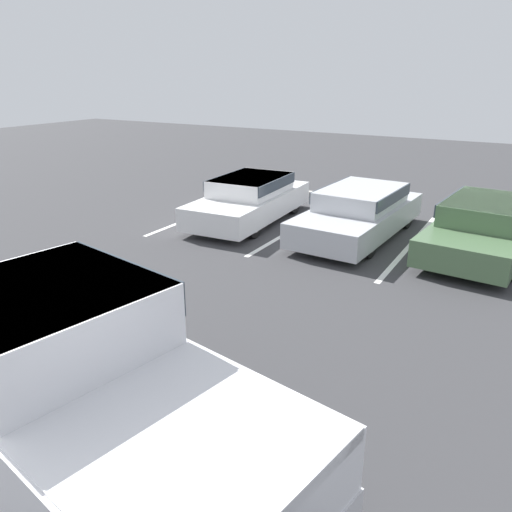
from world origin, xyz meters
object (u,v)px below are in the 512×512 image
at_px(parked_sedan_c, 485,225).
at_px(wheel_stop_curb, 326,195).
at_px(parked_sedan_a, 250,198).
at_px(pickup_truck, 70,379).
at_px(parked_sedan_b, 360,211).

height_order(parked_sedan_c, wheel_stop_curb, parked_sedan_c).
height_order(parked_sedan_a, parked_sedan_c, parked_sedan_a).
height_order(pickup_truck, parked_sedan_c, pickup_truck).
relative_size(pickup_truck, parked_sedan_a, 1.31).
bearing_deg(pickup_truck, parked_sedan_b, 100.58).
relative_size(pickup_truck, parked_sedan_b, 1.25).
bearing_deg(parked_sedan_c, parked_sedan_a, -80.88).
bearing_deg(parked_sedan_b, parked_sedan_a, -83.40).
bearing_deg(wheel_stop_curb, parked_sedan_a, -102.60).
relative_size(parked_sedan_a, wheel_stop_curb, 2.25).
distance_m(pickup_truck, wheel_stop_curb, 12.28).
height_order(pickup_truck, parked_sedan_a, pickup_truck).
height_order(parked_sedan_a, wheel_stop_curb, parked_sedan_a).
bearing_deg(wheel_stop_curb, pickup_truck, -79.82).
xyz_separation_m(pickup_truck, parked_sedan_b, (0.05, 8.73, -0.28)).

